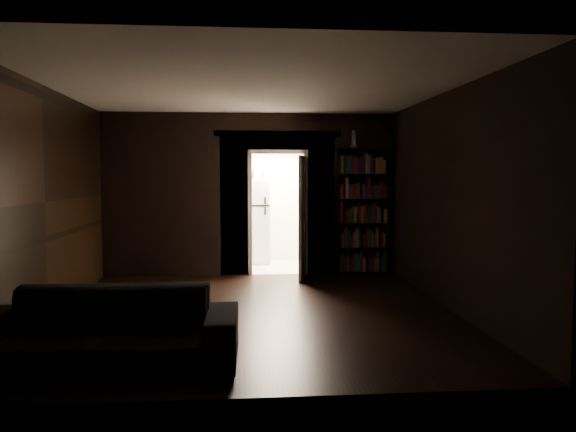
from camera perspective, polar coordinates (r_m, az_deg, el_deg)
name	(u,v)px	position (r m, az deg, el deg)	size (l,w,h in m)	color
ground	(253,312)	(7.18, -3.54, -9.73)	(5.50, 5.50, 0.00)	black
room_walls	(250,178)	(8.04, -3.85, 3.84)	(5.02, 5.61, 2.84)	black
kitchen_alcove	(274,202)	(10.87, -1.43, 1.40)	(2.20, 1.80, 2.60)	#B7B1A0
sofa	(106,317)	(5.36, -18.03, -9.72)	(2.34, 1.01, 0.90)	black
bookshelf	(361,212)	(9.77, 7.45, 0.43)	(0.90, 0.32, 2.20)	black
refrigerator	(250,221)	(11.12, -3.86, -0.54)	(0.74, 0.68, 1.65)	white
door	(302,217)	(9.37, 1.48, -0.15)	(0.85, 0.05, 2.05)	silver
figurine	(354,139)	(9.69, 6.69, 7.77)	(0.10, 0.10, 0.29)	white
bottles	(253,174)	(11.05, -3.60, 4.32)	(0.57, 0.07, 0.23)	black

